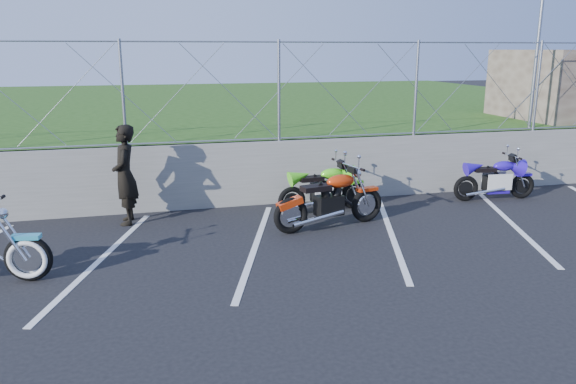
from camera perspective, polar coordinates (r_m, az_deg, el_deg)
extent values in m
plane|color=black|center=(8.31, -1.94, -7.67)|extent=(90.00, 90.00, 0.00)
cube|color=slate|center=(11.42, -5.78, 1.79)|extent=(30.00, 0.22, 1.30)
cube|color=#214512|center=(21.24, -9.94, 7.43)|extent=(30.00, 20.00, 1.30)
cylinder|color=gray|center=(11.15, -6.12, 14.95)|extent=(28.00, 0.03, 0.03)
cylinder|color=gray|center=(11.29, -5.87, 5.26)|extent=(28.00, 0.03, 0.03)
cylinder|color=gray|center=(14.46, 23.87, 11.89)|extent=(0.08, 0.08, 3.00)
cube|color=silver|center=(9.11, -18.37, -6.39)|extent=(1.49, 4.31, 0.01)
cube|color=silver|center=(9.23, -3.30, -5.39)|extent=(1.49, 4.31, 0.01)
cube|color=silver|center=(9.94, 10.44, -4.15)|extent=(1.49, 4.31, 0.01)
cube|color=silver|center=(11.13, 21.75, -2.95)|extent=(1.49, 4.31, 0.01)
torus|color=black|center=(8.51, -24.87, -6.13)|extent=(0.67, 0.22, 0.66)
cube|color=teal|center=(8.42, -25.08, -4.15)|extent=(0.40, 0.21, 0.06)
torus|color=black|center=(9.68, 0.28, -2.42)|extent=(0.66, 0.24, 0.65)
torus|color=black|center=(10.45, 7.98, -1.31)|extent=(0.66, 0.24, 0.65)
cube|color=black|center=(10.01, 4.19, -1.35)|extent=(0.53, 0.38, 0.35)
ellipsoid|color=#B92D0A|center=(10.02, 5.36, 1.11)|extent=(0.59, 0.36, 0.24)
cube|color=black|center=(9.79, 2.85, 0.40)|extent=(0.56, 0.35, 0.09)
cube|color=#B92D0A|center=(10.37, 8.04, 0.30)|extent=(0.42, 0.23, 0.06)
cylinder|color=silver|center=(10.08, 6.47, 2.63)|extent=(0.18, 0.74, 0.03)
torus|color=black|center=(10.78, 0.38, -0.90)|extent=(0.57, 0.16, 0.56)
torus|color=black|center=(11.31, 6.69, -0.28)|extent=(0.57, 0.16, 0.56)
cube|color=black|center=(11.00, 3.53, -0.12)|extent=(0.46, 0.31, 0.32)
ellipsoid|color=#5AEA1D|center=(11.00, 4.54, 1.87)|extent=(0.52, 0.28, 0.22)
cube|color=black|center=(10.83, 2.38, 1.35)|extent=(0.49, 0.27, 0.08)
cube|color=#5AEA1D|center=(11.25, 6.73, 1.02)|extent=(0.37, 0.18, 0.06)
cylinder|color=silver|center=(11.02, 5.33, 3.04)|extent=(0.10, 0.67, 0.03)
torus|color=black|center=(12.36, 17.62, 0.34)|extent=(0.55, 0.14, 0.54)
torus|color=black|center=(12.99, 22.68, 0.56)|extent=(0.55, 0.14, 0.54)
cube|color=black|center=(12.63, 20.18, 0.85)|extent=(0.44, 0.29, 0.31)
ellipsoid|color=#2912B0|center=(12.66, 21.10, 2.48)|extent=(0.50, 0.26, 0.21)
cube|color=black|center=(12.46, 19.35, 2.16)|extent=(0.47, 0.25, 0.08)
cube|color=#2912B0|center=(12.94, 22.79, 1.66)|extent=(0.35, 0.16, 0.05)
cylinder|color=silver|center=(12.70, 21.80, 3.43)|extent=(0.08, 0.65, 0.03)
imported|color=black|center=(10.54, -16.24, 1.68)|extent=(0.45, 0.67, 1.82)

